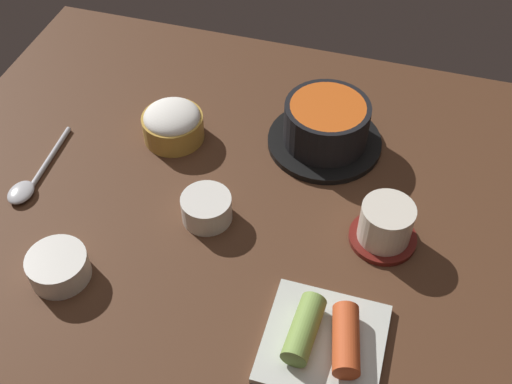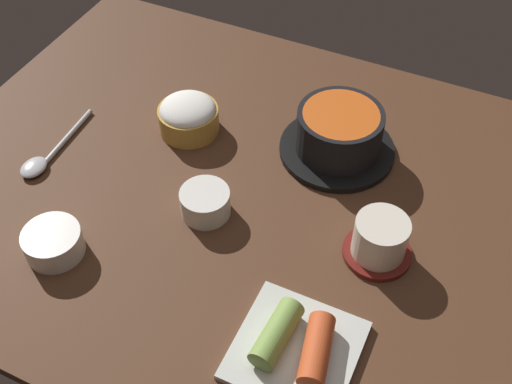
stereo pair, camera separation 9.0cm
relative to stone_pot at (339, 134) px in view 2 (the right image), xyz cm
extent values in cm
cube|color=#4C2D1C|center=(-8.71, -13.56, -4.76)|extent=(100.00, 76.00, 2.00)
cylinder|color=black|center=(0.00, 0.00, -3.24)|extent=(18.01, 18.01, 1.05)
cylinder|color=black|center=(0.00, 0.00, 0.68)|extent=(13.16, 13.16, 6.79)
cylinder|color=#D15619|center=(0.00, 0.00, 3.77)|extent=(11.58, 11.58, 0.60)
cylinder|color=#B78C38|center=(-23.46, -5.24, -1.66)|extent=(9.69, 9.69, 4.20)
ellipsoid|color=white|center=(-23.46, -5.24, 0.44)|extent=(8.91, 8.91, 3.39)
cylinder|color=maroon|center=(11.85, -16.46, -3.36)|extent=(9.38, 9.38, 0.80)
cylinder|color=silver|center=(11.85, -16.46, -0.08)|extent=(7.25, 7.25, 5.76)
cylinder|color=#C6D18C|center=(11.85, -16.46, 2.50)|extent=(6.16, 6.16, 0.40)
cylinder|color=white|center=(-12.78, -19.63, -1.77)|extent=(7.18, 7.18, 4.00)
cylinder|color=#B73323|center=(-12.78, -19.63, -0.07)|extent=(5.89, 5.89, 0.50)
cube|color=silver|center=(7.50, -34.72, -3.26)|extent=(14.52, 14.52, 1.00)
cylinder|color=#7A9E47|center=(4.96, -34.72, -1.13)|extent=(3.78, 8.89, 3.26)
cylinder|color=#C64C23|center=(10.05, -34.72, -1.13)|extent=(4.93, 9.19, 3.26)
cylinder|color=white|center=(-28.01, -34.54, -1.89)|extent=(7.98, 7.98, 3.75)
cylinder|color=brown|center=(-28.01, -34.54, -0.31)|extent=(6.54, 6.54, 0.50)
cylinder|color=#B7B7BC|center=(-40.01, -16.07, -3.36)|extent=(1.55, 14.84, 0.80)
ellipsoid|color=#B7B7BC|center=(-40.39, -23.47, -3.04)|extent=(3.60, 4.68, 1.26)
camera|label=1|loc=(10.39, -73.36, 66.30)|focal=44.61mm
camera|label=2|loc=(18.81, -70.17, 66.30)|focal=44.61mm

